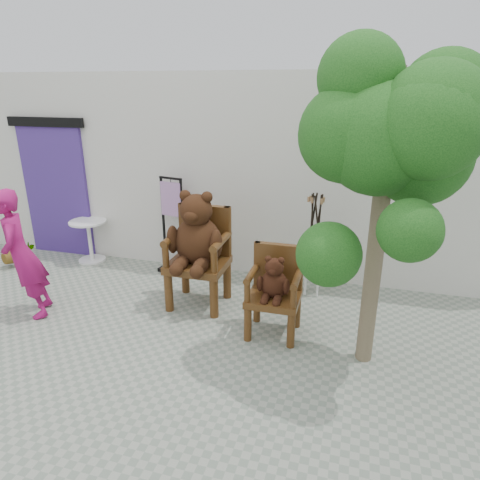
{
  "coord_description": "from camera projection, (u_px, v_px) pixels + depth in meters",
  "views": [
    {
      "loc": [
        1.93,
        -3.44,
        2.8
      ],
      "look_at": [
        0.55,
        1.49,
        0.95
      ],
      "focal_mm": 32.0,
      "sensor_mm": 36.0,
      "label": 1
    }
  ],
  "objects": [
    {
      "name": "person",
      "position": [
        22.0,
        255.0,
        5.27
      ],
      "size": [
        0.65,
        0.72,
        1.65
      ],
      "primitive_type": "imported",
      "rotation": [
        0.0,
        0.0,
        -1.02
      ],
      "color": "#9A135A",
      "rests_on": "ground"
    },
    {
      "name": "ground_plane",
      "position": [
        153.0,
        365.0,
        4.55
      ],
      "size": [
        60.0,
        60.0,
        0.0
      ],
      "primitive_type": "plane",
      "color": "gray",
      "rests_on": "ground"
    },
    {
      "name": "cafe_table",
      "position": [
        89.0,
        236.0,
        7.11
      ],
      "size": [
        0.6,
        0.6,
        0.7
      ],
      "rotation": [
        0.0,
        0.0,
        -0.32
      ],
      "color": "white",
      "rests_on": "ground"
    },
    {
      "name": "chair_small",
      "position": [
        275.0,
        285.0,
        4.97
      ],
      "size": [
        0.6,
        0.55,
        1.06
      ],
      "color": "#3E230D",
      "rests_on": "ground"
    },
    {
      "name": "chair_big",
      "position": [
        198.0,
        242.0,
        5.55
      ],
      "size": [
        0.75,
        0.83,
        1.57
      ],
      "color": "#3E230D",
      "rests_on": "ground"
    },
    {
      "name": "tree",
      "position": [
        397.0,
        135.0,
        3.75
      ],
      "size": [
        1.64,
        1.41,
        3.26
      ],
      "rotation": [
        0.0,
        0.0,
        -0.41
      ],
      "color": "brown",
      "rests_on": "ground"
    },
    {
      "name": "doorway",
      "position": [
        56.0,
        188.0,
        7.25
      ],
      "size": [
        1.4,
        0.11,
        2.33
      ],
      "color": "#462B81",
      "rests_on": "ground"
    },
    {
      "name": "back_wall",
      "position": [
        234.0,
        172.0,
        6.85
      ],
      "size": [
        9.0,
        1.0,
        3.0
      ],
      "primitive_type": "cube",
      "color": "silver",
      "rests_on": "ground"
    },
    {
      "name": "display_stand",
      "position": [
        174.0,
        236.0,
        6.67
      ],
      "size": [
        0.51,
        0.44,
        1.51
      ],
      "rotation": [
        0.0,
        0.0,
        -0.21
      ],
      "color": "black",
      "rests_on": "ground"
    },
    {
      "name": "potted_plant",
      "position": [
        17.0,
        253.0,
        6.99
      ],
      "size": [
        0.49,
        0.45,
        0.44
      ],
      "primitive_type": "imported",
      "rotation": [
        0.0,
        0.0,
        -0.34
      ],
      "color": "#113E10",
      "rests_on": "ground"
    },
    {
      "name": "stool_bucket",
      "position": [
        314.0,
        251.0,
        5.91
      ],
      "size": [
        0.32,
        0.32,
        1.45
      ],
      "rotation": [
        0.0,
        0.0,
        0.08
      ],
      "color": "white",
      "rests_on": "ground"
    }
  ]
}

